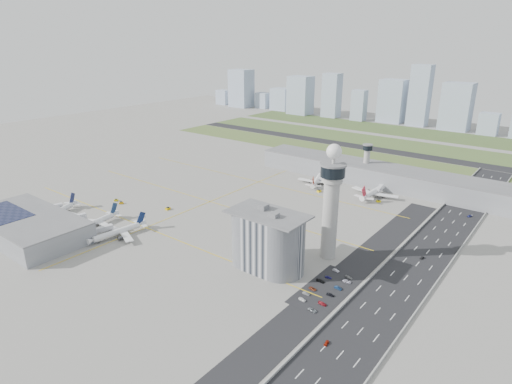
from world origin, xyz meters
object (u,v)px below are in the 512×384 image
Objects in this scene: airplane_far_b at (375,188)px; car_hw_2 at (470,216)px; car_lot_10 at (347,281)px; car_hw_1 at (422,258)px; jet_bridge_near_2 at (91,235)px; jet_bridge_far_0 at (326,176)px; jet_bridge_near_1 at (65,222)px; car_lot_6 at (312,310)px; jet_bridge_far_1 at (381,188)px; car_lot_11 at (349,277)px; admin_building at (268,241)px; car_lot_7 at (323,304)px; car_lot_8 at (330,295)px; car_hw_0 at (326,343)px; tug_0 at (116,200)px; control_tower at (331,198)px; car_lot_3 at (320,281)px; tug_1 at (121,203)px; tug_4 at (319,191)px; secondary_tower at (367,159)px; tug_3 at (168,208)px; car_lot_1 at (306,293)px; car_lot_0 at (302,299)px; car_lot_2 at (313,289)px; car_lot_4 at (328,277)px; car_lot_9 at (338,288)px; airplane_far_a at (317,177)px; airplane_near_c at (116,229)px; tug_2 at (128,229)px; airplane_near_a at (56,209)px; airplane_near_b at (94,219)px; car_lot_5 at (336,270)px; jet_bridge_near_0 at (42,212)px; tug_5 at (379,201)px.

car_hw_2 is at bearing -88.35° from airplane_far_b.
car_lot_10 reaches higher than car_hw_1.
jet_bridge_far_0 is at bearing -5.91° from jet_bridge_near_2.
jet_bridge_near_1 is 175.97m from car_lot_6.
jet_bridge_far_1 is 3.70× the size of car_lot_11.
admin_building is 10.20× the size of car_lot_7.
jet_bridge_near_1 is 178.75m from car_lot_8.
tug_0 is at bearing 158.79° from car_hw_0.
car_lot_3 is (10.48, -26.30, -34.40)m from control_tower.
tug_1 reaches higher than tug_0.
tug_4 is 0.76× the size of car_lot_6.
secondary_tower is at bearing -18.17° from jet_bridge_near_1.
secondary_tower is at bearing 60.04° from tug_3.
car_hw_2 is (68.80, -0.23, -5.71)m from airplane_far_b.
control_tower is 19.20× the size of car_hw_1.
car_lot_1 is 10.66m from car_lot_7.
admin_building is at bearing -106.43° from car_hw_2.
tug_1 reaches higher than car_lot_0.
car_lot_2 is 0.92× the size of car_lot_6.
car_hw_2 is (37.38, 131.13, 0.02)m from car_lot_4.
admin_building is 13.43× the size of tug_1.
car_lot_4 is 0.88× the size of car_lot_9.
airplane_far_a reaches higher than jet_bridge_far_0.
tug_3 is at bearing 81.03° from car_lot_3.
airplane_near_c is 204.85m from jet_bridge_far_1.
tug_4 is 131.97m from car_lot_4.
car_lot_4 is (31.42, -131.36, -5.73)m from airplane_far_b.
jet_bridge_near_1 is 3.27× the size of car_lot_6.
car_lot_11 is at bearing -16.02° from car_lot_2.
tug_2 is 0.67× the size of car_lot_10.
airplane_near_b is (36.00, 5.73, -0.07)m from airplane_near_a.
admin_building reaches higher than car_lot_11.
airplane_far_b is 12.09× the size of car_lot_5.
car_lot_6 is (39.93, -174.02, -2.25)m from jet_bridge_far_1.
airplane_near_b is 158.82m from car_lot_6.
airplane_near_a is 283.64m from car_hw_2.
admin_building is at bearing 37.09° from tug_1.
jet_bridge_near_2 is at bearing 118.58° from car_lot_11.
airplane_far_b is 10.25× the size of car_lot_3.
jet_bridge_near_0 is 1.00× the size of jet_bridge_far_1.
car_lot_2 is at bearing 75.45° from airplane_near_a.
control_tower is 22.06× the size of tug_2.
car_lot_6 reaches higher than car_lot_11.
car_lot_4 is at bearing -71.68° from secondary_tower.
tug_0 is at bearing 79.78° from tug_5.
tug_5 reaches higher than tug_2.
jet_bridge_near_0 is at bearing -151.43° from car_hw_1.
car_lot_1 is (81.29, -149.64, -4.82)m from airplane_far_a.
tug_3 is (0.40, 60.70, -1.86)m from jet_bridge_near_2.
car_lot_4 is at bearing -142.26° from tug_2.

